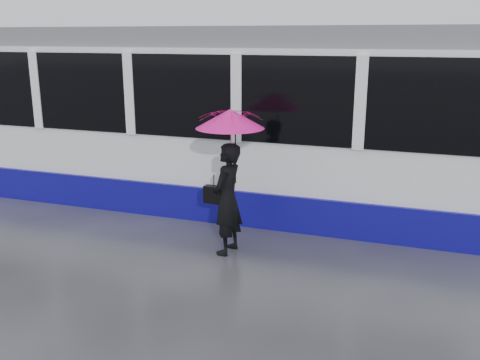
% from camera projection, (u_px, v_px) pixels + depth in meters
% --- Properties ---
extents(ground, '(90.00, 90.00, 0.00)m').
position_uv_depth(ground, '(247.00, 257.00, 7.97)').
color(ground, '#2E2E34').
rests_on(ground, ground).
extents(rails, '(34.00, 1.51, 0.02)m').
position_uv_depth(rails, '(288.00, 207.00, 10.24)').
color(rails, '#3F3D38').
rests_on(rails, ground).
extents(tram, '(26.00, 2.56, 3.35)m').
position_uv_depth(tram, '(186.00, 118.00, 10.49)').
color(tram, white).
rests_on(tram, ground).
extents(woman, '(0.46, 0.65, 1.69)m').
position_uv_depth(woman, '(227.00, 199.00, 7.94)').
color(woman, black).
rests_on(woman, ground).
extents(umbrella, '(1.09, 1.09, 1.14)m').
position_uv_depth(umbrella, '(230.00, 132.00, 7.66)').
color(umbrella, '#F2145B').
rests_on(umbrella, ground).
extents(handbag, '(0.31, 0.16, 0.44)m').
position_uv_depth(handbag, '(214.00, 195.00, 8.02)').
color(handbag, black).
rests_on(handbag, ground).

